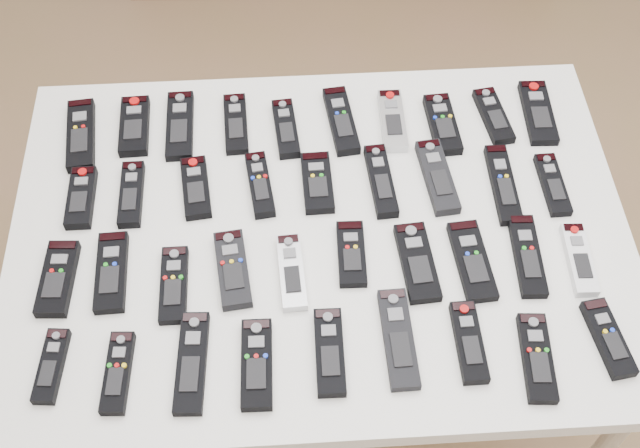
{
  "coord_description": "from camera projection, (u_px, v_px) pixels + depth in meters",
  "views": [
    {
      "loc": [
        -0.06,
        -0.99,
        2.11
      ],
      "look_at": [
        -0.0,
        -0.07,
        0.8
      ],
      "focal_mm": 45.0,
      "sensor_mm": 36.0,
      "label": 1
    }
  ],
  "objects": [
    {
      "name": "remote_35",
      "position": [
        469.0,
        342.0,
        1.46
      ],
      "size": [
        0.05,
        0.16,
        0.02
      ],
      "primitive_type": "cube",
      "rotation": [
        0.0,
        0.0,
        0.01
      ],
      "color": "black",
      "rests_on": "table"
    },
    {
      "name": "remote_19",
      "position": [
        58.0,
        279.0,
        1.53
      ],
      "size": [
        0.07,
        0.16,
        0.02
      ],
      "primitive_type": "cube",
      "rotation": [
        0.0,
        0.0,
        -0.06
      ],
      "color": "black",
      "rests_on": "table"
    },
    {
      "name": "remote_12",
      "position": [
        196.0,
        188.0,
        1.66
      ],
      "size": [
        0.07,
        0.16,
        0.02
      ],
      "primitive_type": "cube",
      "rotation": [
        0.0,
        0.0,
        0.11
      ],
      "color": "black",
      "rests_on": "table"
    },
    {
      "name": "remote_32",
      "position": [
        257.0,
        364.0,
        1.43
      ],
      "size": [
        0.06,
        0.17,
        0.02
      ],
      "primitive_type": "cube",
      "rotation": [
        0.0,
        0.0,
        -0.02
      ],
      "color": "black",
      "rests_on": "table"
    },
    {
      "name": "remote_24",
      "position": [
        351.0,
        254.0,
        1.57
      ],
      "size": [
        0.06,
        0.15,
        0.02
      ],
      "primitive_type": "cube",
      "rotation": [
        0.0,
        0.0,
        -0.02
      ],
      "color": "black",
      "rests_on": "table"
    },
    {
      "name": "remote_22",
      "position": [
        233.0,
        269.0,
        1.55
      ],
      "size": [
        0.08,
        0.17,
        0.02
      ],
      "primitive_type": "cube",
      "rotation": [
        0.0,
        0.0,
        0.11
      ],
      "color": "black",
      "rests_on": "table"
    },
    {
      "name": "remote_16",
      "position": [
        437.0,
        177.0,
        1.68
      ],
      "size": [
        0.07,
        0.19,
        0.02
      ],
      "primitive_type": "cube",
      "rotation": [
        0.0,
        0.0,
        0.1
      ],
      "color": "black",
      "rests_on": "table"
    },
    {
      "name": "remote_3",
      "position": [
        236.0,
        124.0,
        1.77
      ],
      "size": [
        0.06,
        0.17,
        0.02
      ],
      "primitive_type": "cube",
      "rotation": [
        0.0,
        0.0,
        0.04
      ],
      "color": "black",
      "rests_on": "table"
    },
    {
      "name": "remote_5",
      "position": [
        341.0,
        121.0,
        1.77
      ],
      "size": [
        0.07,
        0.19,
        0.02
      ],
      "primitive_type": "cube",
      "rotation": [
        0.0,
        0.0,
        0.11
      ],
      "color": "black",
      "rests_on": "table"
    },
    {
      "name": "remote_2",
      "position": [
        180.0,
        126.0,
        1.76
      ],
      "size": [
        0.06,
        0.19,
        0.02
      ],
      "primitive_type": "cube",
      "rotation": [
        0.0,
        0.0,
        0.02
      ],
      "color": "black",
      "rests_on": "table"
    },
    {
      "name": "remote_34",
      "position": [
        398.0,
        339.0,
        1.46
      ],
      "size": [
        0.06,
        0.2,
        0.02
      ],
      "primitive_type": "cube",
      "rotation": [
        0.0,
        0.0,
        0.02
      ],
      "color": "black",
      "rests_on": "table"
    },
    {
      "name": "remote_21",
      "position": [
        174.0,
        285.0,
        1.53
      ],
      "size": [
        0.05,
        0.16,
        0.02
      ],
      "primitive_type": "cube",
      "rotation": [
        0.0,
        0.0,
        0.01
      ],
      "color": "black",
      "rests_on": "table"
    },
    {
      "name": "remote_33",
      "position": [
        330.0,
        352.0,
        1.45
      ],
      "size": [
        0.05,
        0.17,
        0.02
      ],
      "primitive_type": "cube",
      "rotation": [
        0.0,
        0.0,
        -0.01
      ],
      "color": "black",
      "rests_on": "table"
    },
    {
      "name": "remote_18",
      "position": [
        553.0,
        185.0,
        1.67
      ],
      "size": [
        0.05,
        0.16,
        0.02
      ],
      "primitive_type": "cube",
      "rotation": [
        0.0,
        0.0,
        0.02
      ],
      "color": "black",
      "rests_on": "table"
    },
    {
      "name": "remote_14",
      "position": [
        317.0,
        183.0,
        1.67
      ],
      "size": [
        0.06,
        0.15,
        0.02
      ],
      "primitive_type": "cube",
      "rotation": [
        0.0,
        0.0,
        0.02
      ],
      "color": "black",
      "rests_on": "table"
    },
    {
      "name": "remote_10",
      "position": [
        81.0,
        198.0,
        1.65
      ],
      "size": [
        0.05,
        0.15,
        0.02
      ],
      "primitive_type": "cube",
      "rotation": [
        0.0,
        0.0,
        0.0
      ],
      "color": "black",
      "rests_on": "table"
    },
    {
      "name": "remote_36",
      "position": [
        537.0,
        358.0,
        1.44
      ],
      "size": [
        0.06,
        0.17,
        0.02
      ],
      "primitive_type": "cube",
      "rotation": [
        0.0,
        0.0,
        -0.07
      ],
      "color": "black",
      "rests_on": "table"
    },
    {
      "name": "remote_9",
      "position": [
        538.0,
        113.0,
        1.79
      ],
      "size": [
        0.07,
        0.18,
        0.02
      ],
      "primitive_type": "cube",
      "rotation": [
        0.0,
        0.0,
        -0.04
      ],
      "color": "black",
      "rests_on": "table"
    },
    {
      "name": "remote_27",
      "position": [
        527.0,
        256.0,
        1.57
      ],
      "size": [
        0.06,
        0.19,
        0.02
      ],
      "primitive_type": "cube",
      "rotation": [
        0.0,
        0.0,
        -0.04
      ],
      "color": "black",
      "rests_on": "table"
    },
    {
      "name": "remote_13",
      "position": [
        260.0,
        185.0,
        1.67
      ],
      "size": [
        0.06,
        0.16,
        0.02
      ],
      "primitive_type": "cube",
      "rotation": [
        0.0,
        0.0,
        0.12
      ],
      "color": "black",
      "rests_on": "table"
    },
    {
      "name": "remote_6",
      "position": [
        392.0,
        121.0,
        1.77
      ],
      "size": [
        0.05,
        0.17,
        0.02
      ],
      "primitive_type": "cube",
      "rotation": [
        0.0,
        0.0,
        -0.01
      ],
      "color": "#B7B7BC",
      "rests_on": "table"
    },
    {
      "name": "ground",
      "position": [
        319.0,
        364.0,
        2.29
      ],
      "size": [
        4.0,
        4.0,
        0.0
      ],
      "primitive_type": "plane",
      "color": "olive",
      "rests_on": "ground"
    },
    {
      "name": "remote_7",
      "position": [
        442.0,
        124.0,
        1.76
      ],
      "size": [
        0.07,
        0.17,
        0.02
      ],
      "primitive_type": "cube",
      "rotation": [
        0.0,
        0.0,
        0.06
      ],
      "color": "black",
      "rests_on": "table"
    },
    {
      "name": "remote_11",
      "position": [
        131.0,
        194.0,
        1.65
      ],
      "size": [
        0.05,
        0.16,
        0.02
      ],
      "primitive_type": "cube",
      "rotation": [
        0.0,
        0.0,
        0.01
      ],
      "color": "black",
      "rests_on": "table"
    },
    {
      "name": "remote_25",
      "position": [
        417.0,
        262.0,
        1.56
      ],
      "size": [
        0.07,
        0.18,
        0.02
      ],
      "primitive_type": "cube",
      "rotation": [
        0.0,
        0.0,
        0.07
      ],
      "color": "black",
      "rests_on": "table"
    },
    {
      "name": "remote_20",
      "position": [
        111.0,
        272.0,
        1.54
      ],
      "size": [
        0.06,
        0.18,
        0.02
      ],
      "primitive_type": "cube",
      "rotation": [
        0.0,
        0.0,
        0.03
      ],
      "color": "black",
      "rests_on": "table"
    },
    {
      "name": "remote_0",
      "position": [
        81.0,
        135.0,
        1.75
      ],
      "size": [
        0.08,
        0.2,
        0.02
      ],
      "primitive_type": "cube",
      "rotation": [
        0.0,
        0.0,
        0.1
      ],
      "color": "black",
      "rests_on": "table"
    },
    {
      "name": "remote_28",
      "position": [
        579.0,
        259.0,
        1.56
      ],
      "size": [
        0.05,
        0.16,
        0.02
      ],
      "primitive_type": "cube",
      "rotation": [
        0.0,
        0.0,
        -0.04
      ],
      "color": "silver",
      "rests_on": "table"
    },
    {
      "name": "remote_8",
      "position": [
        493.0,
        116.0,
        1.78
      ],
      "size": [
        0.07,
        0.16,
        0.02
      ],
      "primitive_type": "cube",
      "rotation": [
        0.0,
        0.0,
        0.14
      ],
      "color": "black",
      "rests_on": "table"
    },
    {
      "name": "remote_23",
      "position": [
        292.0,
        272.0,
        1.54
      ],
      "size": [
        0.06,
        0.17,
        0.02
      ],
      "primitive_type": "cube",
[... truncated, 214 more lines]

